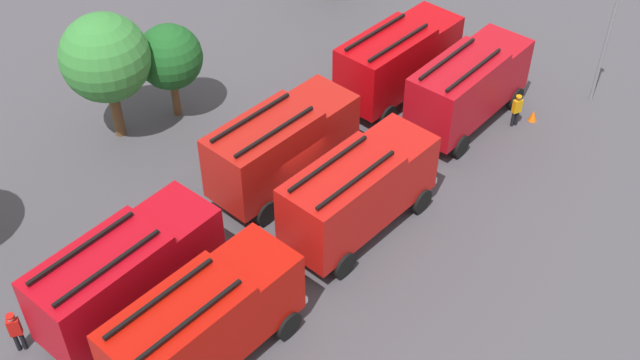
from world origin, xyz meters
TOP-DOWN VIEW (x-y plane):
  - ground_plane at (0.00, 0.00)m, footprint 54.29×54.29m
  - fire_truck_0 at (-8.67, -1.96)m, footprint 7.34×3.13m
  - fire_truck_1 at (-0.21, -2.13)m, footprint 7.36×3.20m
  - fire_truck_2 at (8.83, -1.84)m, footprint 7.30×3.00m
  - fire_truck_3 at (-8.76, 1.74)m, footprint 7.27×2.93m
  - fire_truck_4 at (0.13, 2.11)m, footprint 7.37×3.20m
  - fire_truck_5 at (8.72, 1.99)m, footprint 7.36×3.19m
  - firefighter_0 at (10.14, -3.84)m, footprint 0.48×0.40m
  - firefighter_1 at (2.91, 4.26)m, footprint 0.48×0.44m
  - firefighter_2 at (-12.38, 3.66)m, footprint 0.48×0.44m
  - firefighter_3 at (-10.56, 4.11)m, footprint 0.39×0.48m
  - tree_1 at (-1.94, 10.45)m, footprint 4.00×4.00m
  - tree_2 at (0.85, 9.49)m, footprint 3.08×3.08m
  - traffic_cone_0 at (4.32, 3.63)m, footprint 0.39×0.39m
  - traffic_cone_1 at (11.02, -4.37)m, footprint 0.40×0.40m
  - traffic_cone_2 at (-0.29, 4.96)m, footprint 0.39×0.39m
  - lamppost at (14.39, -5.87)m, footprint 0.36×0.36m

SIDE VIEW (x-z plane):
  - ground_plane at x=0.00m, z-range 0.00..0.00m
  - traffic_cone_2 at x=-0.29m, z-range 0.00..0.55m
  - traffic_cone_0 at x=4.32m, z-range 0.00..0.56m
  - traffic_cone_1 at x=11.02m, z-range 0.00..0.58m
  - firefighter_1 at x=2.91m, z-range 0.09..1.73m
  - firefighter_0 at x=10.14m, z-range 0.10..1.79m
  - firefighter_3 at x=-10.56m, z-range 0.12..1.91m
  - firefighter_2 at x=-12.38m, z-range 0.13..1.97m
  - fire_truck_0 at x=-8.67m, z-range 0.21..4.09m
  - fire_truck_1 at x=-0.21m, z-range 0.21..4.09m
  - fire_truck_2 at x=8.83m, z-range 0.21..4.09m
  - fire_truck_3 at x=-8.76m, z-range 0.21..4.09m
  - fire_truck_4 at x=0.13m, z-range 0.21..4.09m
  - fire_truck_5 at x=8.72m, z-range 0.21..4.09m
  - tree_2 at x=0.85m, z-range 0.82..5.60m
  - lamppost at x=14.39m, z-range 0.55..6.65m
  - tree_1 at x=-1.94m, z-range 1.07..7.27m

